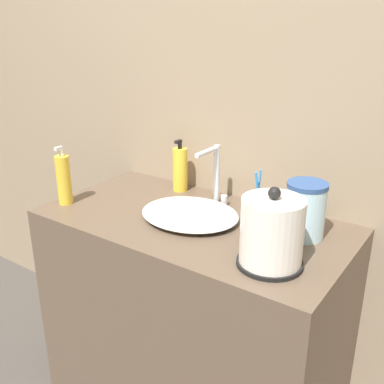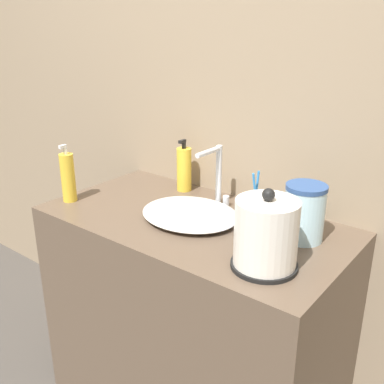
% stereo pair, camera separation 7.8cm
% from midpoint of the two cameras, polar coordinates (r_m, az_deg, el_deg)
% --- Properties ---
extents(wall_back, '(6.00, 0.04, 2.60)m').
position_cam_midpoint_polar(wall_back, '(1.67, 4.88, 15.08)').
color(wall_back, gray).
rests_on(wall_back, ground_plane).
extents(vanity_counter, '(1.06, 0.56, 0.83)m').
position_cam_midpoint_polar(vanity_counter, '(1.76, -1.21, -15.93)').
color(vanity_counter, brown).
rests_on(vanity_counter, ground_plane).
extents(sink_basin, '(0.35, 0.29, 0.04)m').
position_cam_midpoint_polar(sink_basin, '(1.54, -1.72, -2.76)').
color(sink_basin, white).
rests_on(sink_basin, vanity_counter).
extents(faucet, '(0.06, 0.14, 0.22)m').
position_cam_midpoint_polar(faucet, '(1.62, 1.61, 2.42)').
color(faucet, silver).
rests_on(faucet, vanity_counter).
extents(electric_kettle, '(0.19, 0.19, 0.23)m').
position_cam_midpoint_polar(electric_kettle, '(1.24, 8.30, -5.41)').
color(electric_kettle, black).
rests_on(electric_kettle, vanity_counter).
extents(toothbrush_cup, '(0.07, 0.07, 0.22)m').
position_cam_midpoint_polar(toothbrush_cup, '(1.41, 6.52, -3.84)').
color(toothbrush_cup, '#2D519E').
rests_on(toothbrush_cup, vanity_counter).
extents(lotion_bottle, '(0.06, 0.06, 0.21)m').
position_cam_midpoint_polar(lotion_bottle, '(1.78, -2.77, 2.90)').
color(lotion_bottle, gold).
rests_on(lotion_bottle, vanity_counter).
extents(shampoo_bottle, '(0.05, 0.05, 0.22)m').
position_cam_midpoint_polar(shampoo_bottle, '(1.72, -17.22, 1.52)').
color(shampoo_bottle, gold).
rests_on(shampoo_bottle, vanity_counter).
extents(water_pitcher, '(0.13, 0.13, 0.18)m').
position_cam_midpoint_polar(water_pitcher, '(1.42, 12.71, -2.26)').
color(water_pitcher, '#B2DBEA').
rests_on(water_pitcher, vanity_counter).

